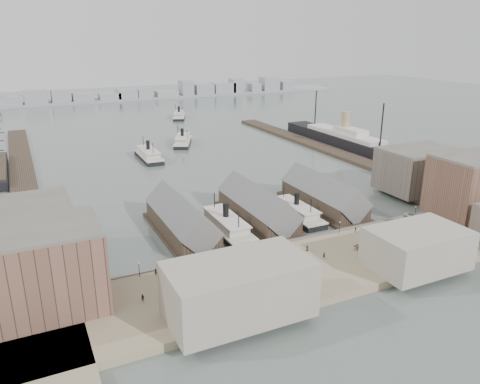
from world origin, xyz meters
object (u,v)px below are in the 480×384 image
ocean_steamer (344,139)px  horse_cart_left (206,285)px  tram (420,225)px  horse_cart_center (277,266)px  ferry_docked_west (226,225)px  horse_cart_right (365,245)px

ocean_steamer → horse_cart_left: bearing=-138.4°
tram → horse_cart_center: bearing=178.1°
ferry_docked_west → horse_cart_center: bearing=-89.7°
horse_cart_left → horse_cart_center: bearing=-42.6°
horse_cart_left → horse_cart_right: size_ratio=0.89×
ferry_docked_west → horse_cart_left: (-19.27, -32.11, 0.44)m
horse_cart_left → horse_cart_right: horse_cart_right is taller
horse_cart_center → horse_cart_right: 28.28m
ferry_docked_west → ocean_steamer: ocean_steamer is taller
horse_cart_center → horse_cart_left: bearing=106.9°
ferry_docked_west → tram: 58.72m
tram → horse_cart_right: bearing=-178.7°
ocean_steamer → tram: (-53.77, -106.80, -0.06)m
ocean_steamer → horse_cart_center: size_ratio=18.96×
ferry_docked_west → horse_cart_center: size_ratio=5.63×
ferry_docked_west → horse_cart_left: size_ratio=6.63×
ocean_steamer → ferry_docked_west: bearing=-143.3°
ocean_steamer → horse_cart_center: 151.48m
horse_cart_center → ferry_docked_west: bearing=14.4°
ocean_steamer → horse_cart_right: bearing=-125.0°
horse_cart_right → horse_cart_center: bearing=81.7°
horse_cart_right → ocean_steamer: bearing=-43.6°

